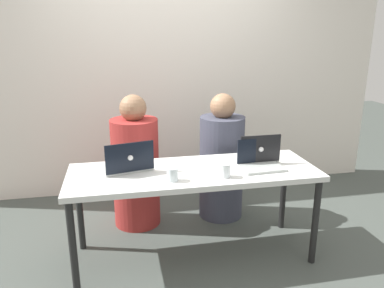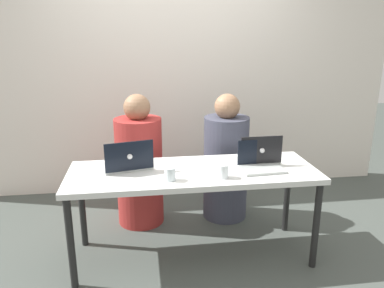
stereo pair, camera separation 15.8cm
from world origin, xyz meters
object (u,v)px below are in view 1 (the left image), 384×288
laptop_back_left (127,164)px  laptop_back_right (256,155)px  laptop_front_right (260,162)px  person_on_right (221,163)px  water_glass_right (225,171)px  water_glass_left (172,175)px  person_on_left (136,168)px

laptop_back_left → laptop_back_right: laptop_back_left is taller
laptop_front_right → laptop_back_left: bearing=168.8°
person_on_right → water_glass_right: person_on_right is taller
water_glass_right → laptop_back_left: bearing=157.8°
person_on_right → laptop_back_left: size_ratio=2.95×
person_on_right → laptop_back_right: bearing=106.5°
laptop_front_right → water_glass_right: (-0.31, -0.14, -0.00)m
water_glass_left → laptop_back_left: bearing=137.7°
laptop_back_left → water_glass_left: (0.29, -0.26, -0.01)m
person_on_right → laptop_back_right: size_ratio=3.62×
person_on_left → water_glass_left: person_on_left is taller
laptop_front_right → laptop_back_left: laptop_back_left is taller
laptop_front_right → water_glass_right: bearing=-160.1°
water_glass_right → water_glass_left: 0.37m
water_glass_right → person_on_left: bearing=125.4°
person_on_left → laptop_front_right: bearing=159.4°
person_on_right → water_glass_right: 0.87m
person_on_right → laptop_front_right: bearing=101.6°
person_on_left → water_glass_right: size_ratio=12.32×
laptop_back_left → water_glass_left: bearing=124.7°
person_on_left → water_glass_left: 0.86m
person_on_left → laptop_front_right: size_ratio=3.67×
laptop_back_right → water_glass_left: 0.76m
laptop_back_left → water_glass_left: 0.39m
laptop_front_right → water_glass_left: (-0.68, -0.13, -0.01)m
laptop_back_right → laptop_back_left: bearing=-0.0°
laptop_back_left → water_glass_right: bearing=144.8°
water_glass_right → laptop_front_right: bearing=23.3°
person_on_right → laptop_front_right: 0.72m
person_on_right → laptop_back_right: (0.13, -0.53, 0.24)m
person_on_left → laptop_back_right: (0.92, -0.53, 0.24)m
person_on_left → laptop_front_right: (0.89, -0.68, 0.23)m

